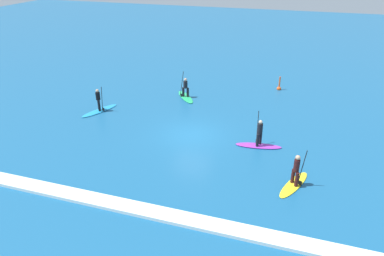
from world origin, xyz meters
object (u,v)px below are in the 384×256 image
surfer_on_blue_board (99,106)px  surfer_on_purple_board (259,140)px  surfer_on_yellow_board (295,177)px  marker_buoy (279,87)px  surfer_on_green_board (185,93)px

surfer_on_blue_board → surfer_on_purple_board: bearing=-76.7°
surfer_on_yellow_board → marker_buoy: surfer_on_yellow_board is taller
surfer_on_blue_board → marker_buoy: surfer_on_blue_board is taller
surfer_on_yellow_board → marker_buoy: size_ratio=2.30×
surfer_on_green_board → marker_buoy: 8.54m
surfer_on_green_board → surfer_on_purple_board: 9.70m
surfer_on_blue_board → surfer_on_green_board: surfer_on_green_board is taller
surfer_on_yellow_board → surfer_on_purple_board: size_ratio=1.02×
surfer_on_purple_board → marker_buoy: size_ratio=2.26×
surfer_on_green_board → surfer_on_yellow_board: bearing=-174.1°
surfer_on_purple_board → surfer_on_yellow_board: bearing=115.1°
surfer_on_purple_board → surfer_on_blue_board: bearing=-16.9°
surfer_on_yellow_board → surfer_on_green_board: 13.96m
surfer_on_blue_board → surfer_on_green_board: bearing=-27.1°
surfer_on_blue_board → marker_buoy: (12.76, 9.10, -0.21)m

